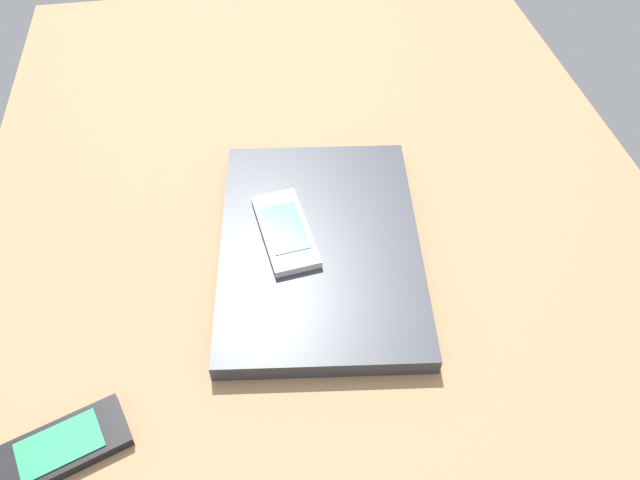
# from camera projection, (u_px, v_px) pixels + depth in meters

# --- Properties ---
(desk_surface) EXTENTS (1.20, 0.80, 0.03)m
(desk_surface) POSITION_uv_depth(u_px,v_px,m) (330.00, 249.00, 0.71)
(desk_surface) COLOR #9E7751
(desk_surface) RESTS_ON ground
(laptop_closed) EXTENTS (0.33, 0.25, 0.02)m
(laptop_closed) POSITION_uv_depth(u_px,v_px,m) (320.00, 246.00, 0.68)
(laptop_closed) COLOR #33353D
(laptop_closed) RESTS_ON desk_surface
(cell_phone_on_laptop) EXTENTS (0.12, 0.06, 0.01)m
(cell_phone_on_laptop) POSITION_uv_depth(u_px,v_px,m) (285.00, 231.00, 0.68)
(cell_phone_on_laptop) COLOR silver
(cell_phone_on_laptop) RESTS_ON laptop_closed
(cell_phone_on_desk) EXTENTS (0.09, 0.12, 0.01)m
(cell_phone_on_desk) POSITION_uv_depth(u_px,v_px,m) (61.00, 448.00, 0.53)
(cell_phone_on_desk) COLOR black
(cell_phone_on_desk) RESTS_ON desk_surface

